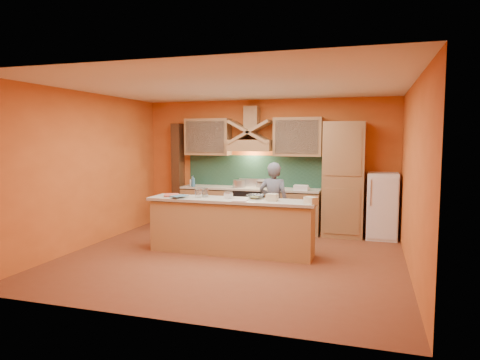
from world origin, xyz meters
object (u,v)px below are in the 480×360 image
(person, at_px, (274,203))
(mixing_bowl, at_px, (256,197))
(kitchen_scale, at_px, (228,196))
(stove, at_px, (250,209))
(fridge, at_px, (382,206))

(person, height_order, mixing_bowl, person)
(person, distance_m, mixing_bowl, 0.81)
(person, height_order, kitchen_scale, person)
(person, distance_m, kitchen_scale, 1.10)
(stove, height_order, person, person)
(stove, height_order, mixing_bowl, mixing_bowl)
(stove, bearing_deg, fridge, 0.00)
(fridge, relative_size, mixing_bowl, 4.41)
(stove, distance_m, fridge, 2.71)
(kitchen_scale, xyz_separation_m, mixing_bowl, (0.45, 0.13, -0.01))
(fridge, bearing_deg, mixing_bowl, -140.34)
(fridge, height_order, kitchen_scale, fridge)
(stove, xyz_separation_m, mixing_bowl, (0.59, -1.75, 0.53))
(stove, distance_m, mixing_bowl, 1.92)
(fridge, xyz_separation_m, person, (-1.96, -0.98, 0.12))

